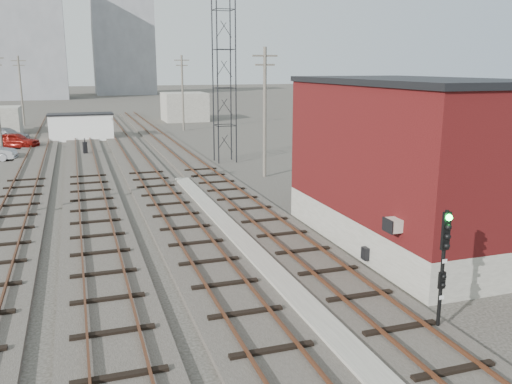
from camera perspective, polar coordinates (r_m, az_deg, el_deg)
name	(u,v)px	position (r m, az deg, el deg)	size (l,w,h in m)	color
ground	(128,131)	(68.56, -13.31, 6.31)	(320.00, 320.00, 0.00)	#282621
track_right	(180,155)	(48.24, -7.96, 3.91)	(3.20, 90.00, 0.39)	#332D28
track_mid_right	(134,157)	(47.68, -12.70, 3.61)	(3.20, 90.00, 0.39)	#332D28
track_mid_left	(86,160)	(47.47, -17.50, 3.28)	(3.20, 90.00, 0.39)	#332D28
track_left	(34,162)	(47.58, -22.32, 2.93)	(3.20, 90.00, 0.39)	#332D28
platform_curb	(241,242)	(24.05, -1.55, -5.28)	(0.90, 28.00, 0.26)	gray
brick_building	(409,163)	(24.41, 15.77, 2.98)	(6.54, 12.20, 7.22)	gray
lattice_tower	(224,69)	(44.39, -3.38, 12.82)	(1.60, 1.60, 15.00)	black
utility_pole_left_c	(21,89)	(78.16, -23.50, 9.91)	(1.80, 0.24, 9.00)	#595147
utility_pole_right_a	(265,109)	(38.11, 0.93, 8.72)	(1.80, 0.24, 9.00)	#595147
utility_pole_right_b	(183,91)	(67.11, -7.74, 10.51)	(1.80, 0.24, 9.00)	#595147
apartment_left	(15,34)	(143.53, -24.04, 14.94)	(22.00, 14.00, 30.00)	gray
apartment_right	(123,46)	(158.56, -13.80, 14.66)	(16.00, 12.00, 26.00)	gray
shed_right	(184,107)	(79.50, -7.54, 8.88)	(6.00, 6.00, 4.00)	gray
signal_mast	(443,263)	(16.66, 19.12, -7.12)	(0.40, 0.40, 3.75)	gray
switch_stand	(85,148)	(50.24, -17.55, 4.45)	(0.40, 0.40, 1.43)	black
site_trailer	(81,127)	(61.03, -17.92, 6.57)	(6.73, 2.94, 2.83)	white
car_red	(15,140)	(57.14, -24.00, 4.99)	(1.78, 4.41, 1.50)	maroon
car_grey	(6,135)	(62.42, -24.86, 5.48)	(2.05, 5.05, 1.47)	slate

